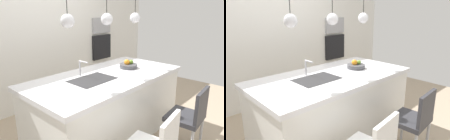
# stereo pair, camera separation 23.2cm
# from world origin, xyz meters

# --- Properties ---
(floor) EXTENTS (6.60, 6.60, 0.00)m
(floor) POSITION_xyz_m (0.00, 0.00, 0.00)
(floor) COLOR tan
(floor) RESTS_ON ground
(back_wall) EXTENTS (6.00, 0.10, 2.60)m
(back_wall) POSITION_xyz_m (0.00, 1.65, 1.30)
(back_wall) COLOR silver
(back_wall) RESTS_ON ground
(kitchen_island) EXTENTS (2.23, 1.12, 0.91)m
(kitchen_island) POSITION_xyz_m (0.00, 0.00, 0.45)
(kitchen_island) COLOR white
(kitchen_island) RESTS_ON ground
(sink_basin) EXTENTS (0.56, 0.40, 0.02)m
(sink_basin) POSITION_xyz_m (-0.28, 0.00, 0.90)
(sink_basin) COLOR #2D2D30
(sink_basin) RESTS_ON kitchen_island
(faucet) EXTENTS (0.02, 0.17, 0.22)m
(faucet) POSITION_xyz_m (-0.28, 0.21, 1.05)
(faucet) COLOR silver
(faucet) RESTS_ON kitchen_island
(fruit_bowl) EXTENTS (0.27, 0.27, 0.14)m
(fruit_bowl) POSITION_xyz_m (0.49, 0.01, 0.95)
(fruit_bowl) COLOR #4C4C51
(fruit_bowl) RESTS_ON kitchen_island
(microwave) EXTENTS (0.54, 0.08, 0.34)m
(microwave) POSITION_xyz_m (1.49, 1.58, 1.43)
(microwave) COLOR #9E9EA3
(microwave) RESTS_ON back_wall
(oven) EXTENTS (0.56, 0.08, 0.56)m
(oven) POSITION_xyz_m (1.49, 1.58, 0.93)
(oven) COLOR black
(oven) RESTS_ON back_wall
(chair_middle) EXTENTS (0.48, 0.44, 0.86)m
(chair_middle) POSITION_xyz_m (0.42, -1.03, 0.49)
(chair_middle) COLOR #333338
(chair_middle) RESTS_ON ground
(pendant_light_left) EXTENTS (0.15, 0.15, 0.75)m
(pendant_light_left) POSITION_xyz_m (-0.61, 0.00, 1.66)
(pendant_light_left) COLOR silver
(pendant_light_center) EXTENTS (0.15, 0.15, 0.75)m
(pendant_light_center) POSITION_xyz_m (0.00, 0.00, 1.66)
(pendant_light_center) COLOR silver
(pendant_light_right) EXTENTS (0.15, 0.15, 0.75)m
(pendant_light_right) POSITION_xyz_m (0.61, 0.00, 1.66)
(pendant_light_right) COLOR silver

